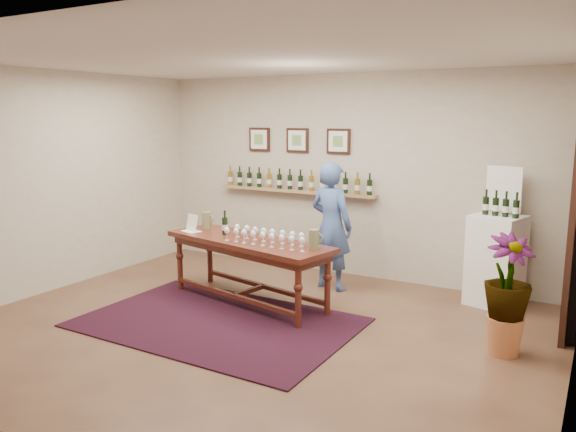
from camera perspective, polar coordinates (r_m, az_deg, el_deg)
The scene contains 14 objects.
ground at distance 6.05m, azimuth -3.84°, elevation -11.50°, with size 6.00×6.00×0.00m, color #4E2F22.
room_shell at distance 6.70m, azimuth 20.61°, elevation -0.03°, with size 6.00×6.00×6.00m.
rug at distance 6.27m, azimuth -7.16°, elevation -10.66°, with size 2.90×1.93×0.02m, color #400B0E.
tasting_table at distance 6.72m, azimuth -4.07°, elevation -3.33°, with size 2.31×1.15×0.78m.
table_glasses at distance 6.40m, azimuth -2.05°, elevation -2.14°, with size 1.21×0.28×0.17m, color white, non-canonical shape.
table_bottles at distance 6.97m, azimuth -6.19°, elevation -0.70°, with size 0.26×0.15×0.28m, color black, non-canonical shape.
pitcher_left at distance 7.36m, azimuth -8.26°, elevation -0.42°, with size 0.14×0.14×0.22m, color olive, non-canonical shape.
pitcher_right at distance 6.16m, azimuth 2.64°, elevation -2.38°, with size 0.14×0.14×0.22m, color olive, non-canonical shape.
menu_card at distance 7.21m, azimuth -9.73°, elevation -0.69°, with size 0.24×0.17×0.21m, color white.
display_pedestal at distance 7.10m, azimuth 20.35°, elevation -4.25°, with size 0.54×0.54×1.08m, color white.
pedestal_bottles at distance 6.93m, azimuth 20.80°, elevation 1.05°, with size 0.27×0.07×0.27m, color black, non-canonical shape.
info_sign at distance 7.10m, azimuth 21.08°, elevation 2.57°, with size 0.43×0.02×0.59m, color white.
potted_plant at distance 5.66m, azimuth 21.35°, elevation -7.49°, with size 0.74×0.74×1.00m.
person at distance 7.24m, azimuth 4.42°, elevation -1.03°, with size 0.60×0.40×1.66m, color #3E5993.
Camera 1 is at (3.13, -4.67, 2.23)m, focal length 35.00 mm.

